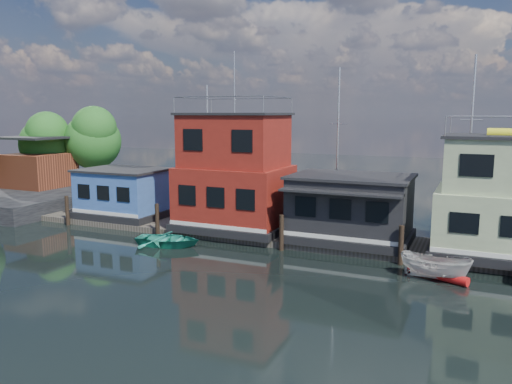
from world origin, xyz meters
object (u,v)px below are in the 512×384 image
at_px(houseboat_blue, 124,193).
at_px(houseboat_red, 235,175).
at_px(houseboat_dark, 350,208).
at_px(motorboat, 435,267).
at_px(dinghy_teal, 168,240).
at_px(red_kayak, 436,275).

xyz_separation_m(houseboat_blue, houseboat_red, (9.50, 0.00, 1.90)).
bearing_deg(houseboat_blue, houseboat_dark, -0.06).
relative_size(motorboat, dinghy_teal, 0.87).
relative_size(houseboat_red, houseboat_dark, 1.60).
xyz_separation_m(houseboat_dark, dinghy_teal, (-10.34, -4.72, -2.00)).
distance_m(houseboat_blue, houseboat_red, 9.69).
height_order(houseboat_red, red_kayak, houseboat_red).
distance_m(houseboat_red, dinghy_teal, 6.44).
bearing_deg(dinghy_teal, houseboat_blue, 45.31).
bearing_deg(houseboat_red, red_kayak, -18.65).
relative_size(houseboat_dark, motorboat, 2.09).
xyz_separation_m(houseboat_red, houseboat_dark, (8.00, -0.02, -1.69)).
height_order(houseboat_blue, houseboat_dark, houseboat_dark).
xyz_separation_m(houseboat_red, dinghy_teal, (-2.34, -4.74, -3.68)).
bearing_deg(dinghy_teal, houseboat_red, -37.51).
height_order(houseboat_blue, motorboat, houseboat_blue).
bearing_deg(houseboat_red, motorboat, -19.42).
relative_size(houseboat_blue, houseboat_red, 0.54).
distance_m(houseboat_blue, motorboat, 23.48).
height_order(houseboat_dark, motorboat, houseboat_dark).
distance_m(motorboat, dinghy_teal, 15.79).
distance_m(houseboat_dark, motorboat, 7.41).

